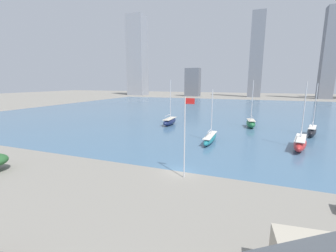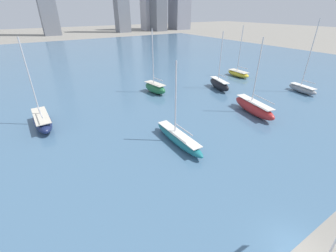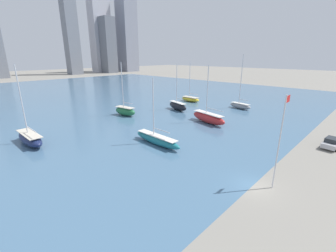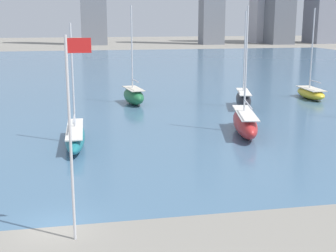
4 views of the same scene
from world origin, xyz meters
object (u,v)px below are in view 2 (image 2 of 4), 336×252
(sailboat_teal, at_px, (178,138))
(sailboat_gray, at_px, (303,88))
(sailboat_black, at_px, (219,84))
(sailboat_green, at_px, (155,88))
(sailboat_yellow, at_px, (238,73))
(sailboat_navy, at_px, (42,120))
(sailboat_red, at_px, (254,107))

(sailboat_teal, relative_size, sailboat_gray, 0.74)
(sailboat_black, xyz_separation_m, sailboat_teal, (-20.60, -13.71, -0.29))
(sailboat_black, relative_size, sailboat_green, 0.94)
(sailboat_yellow, xyz_separation_m, sailboat_navy, (-46.59, -3.57, 0.18))
(sailboat_yellow, height_order, sailboat_green, sailboat_green)
(sailboat_black, relative_size, sailboat_gray, 0.83)
(sailboat_red, height_order, sailboat_gray, sailboat_gray)
(sailboat_green, height_order, sailboat_gray, sailboat_gray)
(sailboat_navy, bearing_deg, sailboat_green, 9.60)
(sailboat_gray, xyz_separation_m, sailboat_navy, (-48.16, 12.54, 0.10))
(sailboat_green, relative_size, sailboat_gray, 0.88)
(sailboat_black, height_order, sailboat_green, sailboat_green)
(sailboat_teal, height_order, sailboat_red, sailboat_red)
(sailboat_navy, bearing_deg, sailboat_yellow, 3.45)
(sailboat_black, relative_size, sailboat_red, 0.97)
(sailboat_teal, relative_size, sailboat_green, 0.85)
(sailboat_black, bearing_deg, sailboat_gray, -25.69)
(sailboat_green, distance_m, sailboat_navy, 22.20)
(sailboat_teal, xyz_separation_m, sailboat_red, (16.14, 0.97, 0.30))
(sailboat_black, relative_size, sailboat_teal, 1.11)
(sailboat_teal, distance_m, sailboat_gray, 33.92)
(sailboat_teal, bearing_deg, sailboat_yellow, 31.00)
(sailboat_teal, bearing_deg, sailboat_gray, 5.22)
(sailboat_green, xyz_separation_m, sailboat_gray, (26.34, -16.60, -0.23))
(sailboat_green, bearing_deg, sailboat_gray, -40.55)
(sailboat_yellow, relative_size, sailboat_navy, 0.97)
(sailboat_teal, height_order, sailboat_navy, sailboat_navy)
(sailboat_black, xyz_separation_m, sailboat_green, (-13.12, 5.38, 0.00))
(sailboat_yellow, xyz_separation_m, sailboat_red, (-16.11, -17.64, 0.32))
(sailboat_green, distance_m, sailboat_gray, 31.14)
(sailboat_black, relative_size, sailboat_yellow, 0.96)
(sailboat_black, distance_m, sailboat_gray, 17.34)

